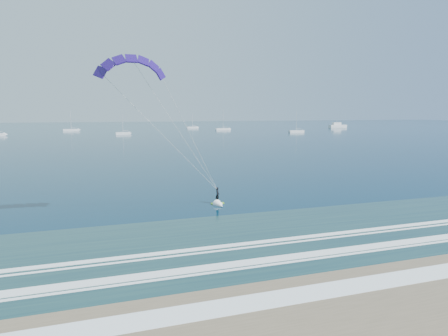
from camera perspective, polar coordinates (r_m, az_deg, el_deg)
ground at (r=29.11m, az=20.27°, el=-14.86°), size 900.00×900.00×0.00m
kitesurfer_rig at (r=42.81m, az=-6.39°, el=5.12°), size 15.77×8.87×17.44m
motor_yacht at (r=300.71m, az=15.90°, el=5.86°), size 13.30×3.55×5.72m
sailboat_1 at (r=251.90m, az=-20.99°, el=5.10°), size 8.82×2.40×11.88m
sailboat_2 at (r=204.81m, az=-14.23°, el=4.84°), size 7.04×2.40×10.00m
sailboat_3 at (r=275.89m, az=-4.52°, el=5.81°), size 7.68×2.40×10.59m
sailboat_4 at (r=247.12m, az=-0.14°, el=5.59°), size 9.21×2.40×12.51m
sailboat_5 at (r=221.84m, az=10.29°, el=5.18°), size 8.64×2.40×11.71m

